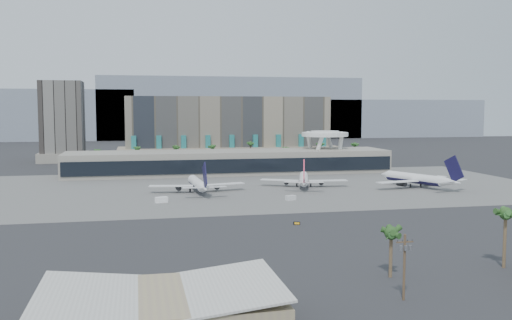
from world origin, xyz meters
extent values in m
plane|color=#232326|center=(0.00, 0.00, 0.00)|extent=(900.00, 900.00, 0.00)
cube|color=#5B5B59|center=(0.00, 55.00, 0.03)|extent=(260.00, 130.00, 0.06)
cube|color=gray|center=(-180.00, 470.00, 27.50)|extent=(260.00, 60.00, 55.00)
cube|color=gray|center=(60.00, 470.00, 35.00)|extent=(300.00, 60.00, 70.00)
cube|color=gray|center=(260.00, 470.00, 22.50)|extent=(220.00, 60.00, 45.00)
cube|color=gray|center=(10.00, 175.00, 21.00)|extent=(130.00, 22.00, 42.00)
cube|color=tan|center=(10.00, 173.00, 5.00)|extent=(140.00, 30.00, 10.00)
cube|color=#247A7B|center=(-50.00, 163.00, 9.00)|extent=(3.00, 2.00, 18.00)
cube|color=#247A7B|center=(-35.00, 163.00, 9.00)|extent=(3.00, 2.00, 18.00)
cube|color=#247A7B|center=(-20.00, 163.00, 9.00)|extent=(3.00, 2.00, 18.00)
cube|color=#247A7B|center=(-5.00, 163.00, 9.00)|extent=(3.00, 2.00, 18.00)
cube|color=#247A7B|center=(10.00, 163.00, 9.00)|extent=(3.00, 2.00, 18.00)
cube|color=#247A7B|center=(25.00, 163.00, 9.00)|extent=(3.00, 2.00, 18.00)
cube|color=#247A7B|center=(40.00, 163.00, 9.00)|extent=(3.00, 2.00, 18.00)
cube|color=#247A7B|center=(55.00, 163.00, 9.00)|extent=(3.00, 2.00, 18.00)
cube|color=#247A7B|center=(70.00, 163.00, 9.00)|extent=(3.00, 2.00, 18.00)
cube|color=black|center=(-95.00, 200.00, 26.00)|extent=(26.00, 26.00, 52.00)
cube|color=gray|center=(-95.00, 200.00, 3.00)|extent=(30.00, 30.00, 6.00)
cube|color=gray|center=(0.00, 110.00, 6.00)|extent=(170.00, 32.00, 12.00)
cube|color=black|center=(0.00, 93.80, 5.50)|extent=(168.00, 0.60, 7.00)
cube|color=black|center=(0.00, 110.00, 13.25)|extent=(170.00, 12.00, 2.50)
cylinder|color=white|center=(61.36, 122.36, 11.00)|extent=(6.98, 6.99, 21.89)
cylinder|color=white|center=(48.64, 122.36, 11.00)|extent=(6.98, 6.99, 21.89)
cylinder|color=white|center=(48.64, 109.64, 11.00)|extent=(6.98, 6.99, 21.89)
cylinder|color=white|center=(61.36, 109.64, 11.00)|extent=(6.98, 6.99, 21.89)
cylinder|color=white|center=(55.00, 116.00, 20.00)|extent=(26.00, 26.00, 2.20)
cylinder|color=white|center=(55.00, 116.00, 21.30)|extent=(16.00, 16.00, 1.20)
cylinder|color=brown|center=(-70.00, 145.00, 6.00)|extent=(0.70, 0.70, 12.00)
sphere|color=#295120|center=(-70.00, 145.00, 11.70)|extent=(2.80, 2.80, 2.80)
cylinder|color=brown|center=(-48.00, 145.00, 6.00)|extent=(0.70, 0.70, 12.00)
sphere|color=#295120|center=(-48.00, 145.00, 11.70)|extent=(2.80, 2.80, 2.80)
cylinder|color=brown|center=(-26.00, 145.00, 6.00)|extent=(0.70, 0.70, 12.00)
sphere|color=#295120|center=(-26.00, 145.00, 11.70)|extent=(2.80, 2.80, 2.80)
cylinder|color=brown|center=(-5.00, 145.00, 6.00)|extent=(0.70, 0.70, 12.00)
sphere|color=#295120|center=(-5.00, 145.00, 11.70)|extent=(2.80, 2.80, 2.80)
cylinder|color=brown|center=(18.00, 145.00, 6.00)|extent=(0.70, 0.70, 12.00)
sphere|color=#295120|center=(18.00, 145.00, 11.70)|extent=(2.80, 2.80, 2.80)
cylinder|color=brown|center=(40.00, 145.00, 6.00)|extent=(0.70, 0.70, 12.00)
sphere|color=#295120|center=(40.00, 145.00, 11.70)|extent=(2.80, 2.80, 2.80)
cylinder|color=brown|center=(62.00, 145.00, 6.00)|extent=(0.70, 0.70, 12.00)
sphere|color=#295120|center=(62.00, 145.00, 11.70)|extent=(2.80, 2.80, 2.80)
cylinder|color=brown|center=(85.00, 145.00, 6.00)|extent=(0.70, 0.70, 12.00)
sphere|color=#295120|center=(85.00, 145.00, 11.70)|extent=(2.80, 2.80, 2.80)
cube|color=tan|center=(-45.00, -102.00, 3.00)|extent=(36.00, 22.00, 6.00)
cube|color=silver|center=(-54.00, -102.00, 6.40)|extent=(18.65, 22.60, 2.30)
cube|color=silver|center=(-36.00, -102.00, 6.40)|extent=(18.65, 22.60, 2.30)
cylinder|color=#4C3826|center=(-2.00, -96.00, 6.00)|extent=(0.44, 0.44, 12.00)
cube|color=#4C3826|center=(-2.00, -96.00, 10.60)|extent=(3.20, 0.22, 0.22)
cylinder|color=slate|center=(-2.90, -96.35, 9.60)|extent=(0.56, 0.56, 0.90)
cylinder|color=slate|center=(-2.00, -96.35, 9.60)|extent=(0.56, 0.56, 0.90)
cylinder|color=slate|center=(-1.10, -96.35, 9.60)|extent=(0.56, 0.56, 0.90)
cylinder|color=black|center=(-3.40, -96.00, 10.85)|extent=(0.12, 0.12, 0.30)
cylinder|color=black|center=(-0.60, -96.00, 10.85)|extent=(0.12, 0.12, 0.30)
cylinder|color=white|center=(-24.08, 45.52, 3.55)|extent=(5.26, 27.07, 3.95)
cylinder|color=#120F33|center=(-24.08, 45.52, 3.40)|extent=(5.15, 26.53, 3.87)
cone|color=white|center=(-24.83, 60.93, 3.55)|extent=(4.16, 4.63, 3.95)
cone|color=white|center=(-23.23, 28.14, 3.85)|extent=(4.38, 9.06, 3.95)
cube|color=white|center=(-34.87, 44.00, 2.96)|extent=(18.16, 6.73, 0.35)
cube|color=white|center=(-13.19, 45.06, 2.96)|extent=(18.17, 8.35, 0.35)
cylinder|color=black|center=(-31.93, 44.64, 1.97)|extent=(2.36, 4.05, 2.17)
cylinder|color=black|center=(-16.17, 45.41, 1.97)|extent=(2.36, 4.05, 2.17)
cube|color=#120F33|center=(-23.15, 26.66, 8.98)|extent=(0.93, 8.97, 10.39)
cube|color=white|center=(-27.61, 26.94, 4.34)|extent=(8.06, 2.88, 0.25)
cube|color=white|center=(-18.74, 27.37, 4.34)|extent=(8.16, 3.61, 0.25)
cylinder|color=black|center=(-24.59, 56.00, 0.79)|extent=(0.49, 0.49, 1.58)
cylinder|color=black|center=(-27.18, 44.38, 0.79)|extent=(0.69, 0.69, 1.58)
cylinder|color=black|center=(-20.88, 44.69, 0.79)|extent=(0.69, 0.69, 1.58)
cylinder|color=white|center=(23.68, 52.09, 3.43)|extent=(11.03, 25.99, 3.81)
cylinder|color=#120F33|center=(23.68, 52.09, 3.28)|extent=(10.81, 25.47, 3.73)
cone|color=white|center=(27.91, 66.36, 3.43)|extent=(4.87, 5.19, 3.81)
cone|color=white|center=(18.90, 35.98, 3.71)|extent=(6.09, 9.30, 3.81)
cube|color=white|center=(13.36, 54.15, 2.86)|extent=(16.88, 11.53, 0.33)
cube|color=white|center=(33.45, 48.20, 2.86)|extent=(17.38, 5.14, 0.33)
cylinder|color=black|center=(16.24, 53.79, 1.90)|extent=(3.09, 4.25, 2.09)
cylinder|color=black|center=(30.84, 49.47, 1.90)|extent=(3.09, 4.25, 2.09)
cube|color=#B51437|center=(18.50, 34.61, 8.66)|extent=(2.91, 8.43, 10.02)
cube|color=white|center=(14.53, 36.29, 4.19)|extent=(7.80, 5.07, 0.24)
cube|color=white|center=(22.74, 33.85, 4.19)|extent=(7.84, 3.20, 0.24)
cylinder|color=black|center=(26.55, 61.80, 0.76)|extent=(0.48, 0.48, 1.52)
cylinder|color=black|center=(20.48, 52.04, 0.76)|extent=(0.67, 0.67, 1.52)
cylinder|color=black|center=(26.33, 50.31, 0.76)|extent=(0.67, 0.67, 1.52)
cylinder|color=white|center=(70.66, 40.88, 3.84)|extent=(15.16, 28.52, 4.27)
cylinder|color=#120F33|center=(70.66, 40.88, 3.68)|extent=(14.86, 27.95, 4.18)
cone|color=white|center=(64.22, 56.29, 3.84)|extent=(5.79, 6.08, 4.27)
cone|color=white|center=(77.92, 23.51, 4.16)|extent=(7.64, 10.51, 4.27)
cube|color=white|center=(60.23, 35.37, 3.20)|extent=(19.67, 7.75, 0.37)
cube|color=white|center=(81.90, 44.42, 3.20)|extent=(18.23, 14.44, 0.37)
cylinder|color=black|center=(62.98, 37.10, 2.14)|extent=(3.81, 4.85, 2.35)
cylinder|color=black|center=(78.74, 43.68, 2.14)|extent=(3.81, 4.85, 2.35)
cube|color=#120F33|center=(78.53, 22.03, 9.71)|extent=(4.23, 9.15, 11.24)
cube|color=white|center=(73.89, 20.67, 4.70)|extent=(8.86, 4.43, 0.27)
cube|color=white|center=(82.76, 24.37, 4.70)|extent=(8.54, 6.38, 0.27)
cylinder|color=black|center=(66.28, 51.36, 0.85)|extent=(0.53, 0.53, 1.71)
cylinder|color=black|center=(67.92, 38.58, 0.85)|extent=(0.75, 0.75, 1.71)
cylinder|color=black|center=(74.22, 41.22, 0.85)|extent=(0.75, 0.75, 1.71)
cube|color=white|center=(-39.80, 20.68, 1.07)|extent=(4.84, 3.48, 2.14)
cube|color=silver|center=(7.80, 16.01, 0.93)|extent=(4.09, 3.14, 1.86)
cube|color=black|center=(-2.37, -27.86, 0.46)|extent=(2.03, 0.87, 0.92)
cube|color=gold|center=(-2.37, -28.02, 0.46)|extent=(1.43, 0.48, 0.55)
cylinder|color=black|center=(-3.11, -27.86, 0.28)|extent=(0.11, 0.11, 0.55)
cylinder|color=black|center=(-1.63, -27.86, 0.28)|extent=(0.11, 0.11, 0.55)
cylinder|color=brown|center=(1.79, -82.47, 4.72)|extent=(0.70, 0.70, 9.44)
sphere|color=#295120|center=(1.79, -82.47, 9.14)|extent=(2.80, 2.80, 2.80)
cylinder|color=brown|center=(28.73, -81.14, 6.09)|extent=(0.70, 0.70, 12.17)
sphere|color=#295120|center=(28.73, -81.14, 11.87)|extent=(2.80, 2.80, 2.80)
camera|label=1|loc=(-48.34, -187.82, 34.16)|focal=40.00mm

